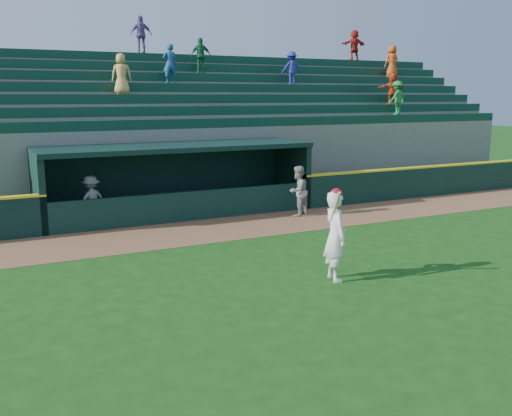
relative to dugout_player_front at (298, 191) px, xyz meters
name	(u,v)px	position (x,y,z in m)	size (l,w,h in m)	color
ground	(287,274)	(-3.64, -5.57, -0.88)	(120.00, 120.00, 0.00)	#164310
warning_track	(208,230)	(-3.64, -0.67, -0.87)	(40.00, 3.00, 0.01)	brown
field_wall_right	(458,179)	(8.61, 0.98, -0.28)	(15.50, 0.30, 1.20)	black
wall_stripe_right	(459,164)	(8.61, 0.98, 0.35)	(15.50, 0.32, 0.06)	yellow
dugout_player_front	(298,191)	(0.00, 0.00, 0.00)	(0.85, 0.66, 1.75)	gray
dugout_player_inside	(91,200)	(-6.66, 1.87, -0.07)	(1.03, 0.59, 1.60)	#A9A9A3
dugout	(174,175)	(-3.64, 2.43, 0.48)	(9.40, 2.80, 2.46)	slate
stands	(139,137)	(-3.63, 7.00, 1.53)	(34.50, 6.30, 7.61)	slate
batter_at_plate	(335,235)	(-2.89, -6.43, 0.18)	(0.62, 0.89, 2.13)	white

